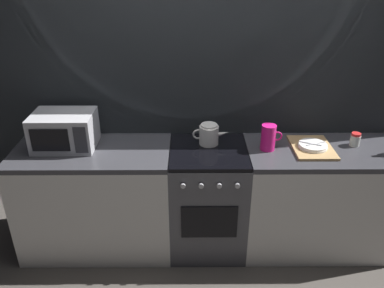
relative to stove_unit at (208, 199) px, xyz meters
name	(u,v)px	position (x,y,z in m)	size (l,w,h in m)	color
ground_plane	(207,242)	(0.00, 0.00, -0.45)	(8.00, 8.00, 0.00)	#47423D
back_wall	(208,98)	(0.00, 0.32, 0.75)	(3.60, 0.05, 2.40)	gray
counter_left	(97,199)	(-0.90, 0.00, 0.00)	(1.20, 0.60, 0.90)	silver
stove_unit	(208,199)	(0.00, 0.00, 0.00)	(0.60, 0.63, 0.90)	#4C4C51
counter_right	(318,198)	(0.90, 0.00, 0.00)	(1.20, 0.60, 0.90)	silver
microwave	(64,130)	(-1.10, 0.07, 0.59)	(0.46, 0.35, 0.27)	#B2B2B7
kettle	(209,134)	(0.01, 0.10, 0.53)	(0.28, 0.15, 0.17)	white
pitcher	(268,137)	(0.45, 0.01, 0.55)	(0.16, 0.11, 0.20)	#E5197A
dish_pile	(312,147)	(0.79, 0.01, 0.47)	(0.30, 0.40, 0.06)	tan
spice_jar	(355,139)	(1.14, 0.07, 0.50)	(0.08, 0.08, 0.10)	silver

